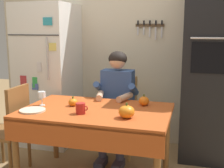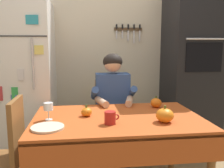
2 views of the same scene
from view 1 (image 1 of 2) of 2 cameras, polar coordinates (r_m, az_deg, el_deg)
The scene contains 13 objects.
back_wall_assembly at distance 3.91m, azimuth 3.58°, elevation 7.82°, with size 3.70×0.13×2.60m.
refrigerator at distance 3.93m, azimuth -12.15°, elevation 1.75°, with size 0.68×0.71×1.80m.
wall_oven at distance 3.49m, azimuth 18.48°, elevation 2.82°, with size 0.60×0.64×2.10m.
dining_table at distance 2.82m, azimuth -3.23°, elevation -6.64°, with size 1.40×0.90×0.74m.
chair_behind_person at distance 3.58m, azimuth 1.62°, elevation -5.27°, with size 0.40×0.40×0.93m.
seated_person at distance 3.34m, azimuth 0.83°, elevation -2.41°, with size 0.47×0.55×1.25m.
chair_left_side at distance 3.22m, azimuth -18.96°, elevation -7.69°, with size 0.40×0.40×0.93m.
coffee_mug at distance 2.67m, azimuth -6.08°, elevation -4.71°, with size 0.11×0.09×0.10m.
wine_glass at distance 3.00m, azimuth -13.44°, elevation -2.12°, with size 0.07×0.07×0.14m.
pumpkin_large at distance 2.95m, azimuth 6.20°, elevation -3.28°, with size 0.10×0.10×0.11m.
pumpkin_medium at distance 2.53m, azimuth 2.84°, elevation -5.37°, with size 0.14×0.14×0.13m.
pumpkin_small at distance 2.94m, azimuth -7.56°, elevation -3.51°, with size 0.09×0.09×0.10m.
serving_tray at distance 2.84m, azimuth -15.12°, elevation -4.93°, with size 0.24×0.24×0.02m, color beige.
Camera 1 is at (0.89, -2.46, 1.50)m, focal length 47.27 mm.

